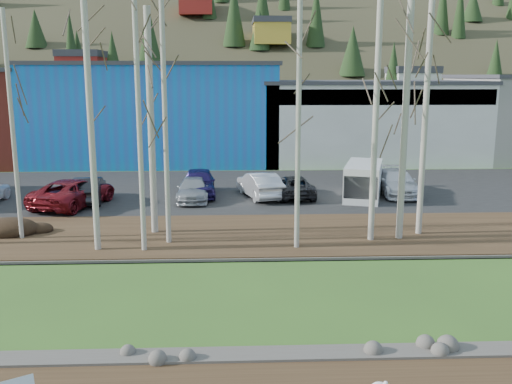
{
  "coord_description": "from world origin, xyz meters",
  "views": [
    {
      "loc": [
        0.38,
        -10.71,
        7.26
      ],
      "look_at": [
        1.35,
        12.45,
        2.5
      ],
      "focal_mm": 40.0,
      "sensor_mm": 36.0,
      "label": 1
    }
  ],
  "objects_px": {
    "van_white": "(363,181)",
    "car_1": "(89,189)",
    "car_4": "(199,182)",
    "car_3": "(193,189)",
    "car_5": "(260,185)",
    "car_7": "(396,182)",
    "car_6": "(293,186)",
    "car_8": "(75,193)",
    "car_2": "(72,193)"
  },
  "relations": [
    {
      "from": "van_white",
      "to": "car_1",
      "type": "bearing_deg",
      "value": -162.13
    },
    {
      "from": "car_4",
      "to": "car_3",
      "type": "bearing_deg",
      "value": -105.73
    },
    {
      "from": "car_5",
      "to": "car_7",
      "type": "bearing_deg",
      "value": 167.92
    },
    {
      "from": "car_6",
      "to": "car_8",
      "type": "bearing_deg",
      "value": 5.48
    },
    {
      "from": "car_2",
      "to": "car_7",
      "type": "bearing_deg",
      "value": -153.81
    },
    {
      "from": "car_8",
      "to": "van_white",
      "type": "relative_size",
      "value": 1.08
    },
    {
      "from": "car_4",
      "to": "car_7",
      "type": "relative_size",
      "value": 0.92
    },
    {
      "from": "car_1",
      "to": "car_6",
      "type": "height_order",
      "value": "car_1"
    },
    {
      "from": "car_1",
      "to": "car_7",
      "type": "xyz_separation_m",
      "value": [
        18.14,
        1.32,
        0.02
      ]
    },
    {
      "from": "car_4",
      "to": "car_8",
      "type": "distance_m",
      "value": 7.16
    },
    {
      "from": "car_2",
      "to": "car_6",
      "type": "height_order",
      "value": "car_2"
    },
    {
      "from": "car_8",
      "to": "van_white",
      "type": "distance_m",
      "value": 16.45
    },
    {
      "from": "car_5",
      "to": "van_white",
      "type": "xyz_separation_m",
      "value": [
        6.05,
        -0.5,
        0.27
      ]
    },
    {
      "from": "car_1",
      "to": "car_6",
      "type": "relative_size",
      "value": 0.96
    },
    {
      "from": "car_1",
      "to": "car_3",
      "type": "height_order",
      "value": "car_1"
    },
    {
      "from": "car_7",
      "to": "van_white",
      "type": "xyz_separation_m",
      "value": [
        -2.26,
        -1.02,
        0.28
      ]
    },
    {
      "from": "car_4",
      "to": "van_white",
      "type": "height_order",
      "value": "van_white"
    },
    {
      "from": "car_5",
      "to": "car_8",
      "type": "relative_size",
      "value": 0.84
    },
    {
      "from": "car_7",
      "to": "car_6",
      "type": "bearing_deg",
      "value": -174.48
    },
    {
      "from": "car_5",
      "to": "car_8",
      "type": "height_order",
      "value": "car_8"
    },
    {
      "from": "car_2",
      "to": "car_5",
      "type": "bearing_deg",
      "value": -150.97
    },
    {
      "from": "car_1",
      "to": "car_8",
      "type": "distance_m",
      "value": 1.18
    },
    {
      "from": "car_1",
      "to": "car_3",
      "type": "distance_m",
      "value": 5.94
    },
    {
      "from": "car_3",
      "to": "car_5",
      "type": "xyz_separation_m",
      "value": [
        3.89,
        0.52,
        0.12
      ]
    },
    {
      "from": "car_5",
      "to": "car_6",
      "type": "xyz_separation_m",
      "value": [
        2.0,
        0.11,
        -0.12
      ]
    },
    {
      "from": "car_5",
      "to": "car_7",
      "type": "xyz_separation_m",
      "value": [
        8.32,
        0.52,
        -0.01
      ]
    },
    {
      "from": "van_white",
      "to": "car_4",
      "type": "bearing_deg",
      "value": -169.9
    },
    {
      "from": "car_4",
      "to": "car_5",
      "type": "xyz_separation_m",
      "value": [
        3.63,
        -0.64,
        -0.05
      ]
    },
    {
      "from": "car_3",
      "to": "car_4",
      "type": "distance_m",
      "value": 1.2
    },
    {
      "from": "car_3",
      "to": "car_1",
      "type": "bearing_deg",
      "value": -177.93
    },
    {
      "from": "car_3",
      "to": "van_white",
      "type": "height_order",
      "value": "van_white"
    },
    {
      "from": "car_2",
      "to": "car_4",
      "type": "height_order",
      "value": "car_4"
    },
    {
      "from": "van_white",
      "to": "car_2",
      "type": "bearing_deg",
      "value": -158.52
    },
    {
      "from": "car_7",
      "to": "car_8",
      "type": "distance_m",
      "value": 18.81
    },
    {
      "from": "car_4",
      "to": "car_8",
      "type": "xyz_separation_m",
      "value": [
        -6.71,
        -2.49,
        -0.04
      ]
    },
    {
      "from": "car_3",
      "to": "car_6",
      "type": "relative_size",
      "value": 0.96
    },
    {
      "from": "car_3",
      "to": "van_white",
      "type": "xyz_separation_m",
      "value": [
        9.95,
        0.03,
        0.39
      ]
    },
    {
      "from": "car_8",
      "to": "car_7",
      "type": "bearing_deg",
      "value": -153.76
    },
    {
      "from": "car_6",
      "to": "car_4",
      "type": "bearing_deg",
      "value": -8.92
    },
    {
      "from": "car_2",
      "to": "car_5",
      "type": "xyz_separation_m",
      "value": [
        10.48,
        1.85,
        -0.0
      ]
    },
    {
      "from": "car_6",
      "to": "car_7",
      "type": "height_order",
      "value": "car_7"
    },
    {
      "from": "car_3",
      "to": "car_5",
      "type": "bearing_deg",
      "value": 7.08
    },
    {
      "from": "car_4",
      "to": "car_5",
      "type": "height_order",
      "value": "car_4"
    },
    {
      "from": "car_8",
      "to": "van_white",
      "type": "bearing_deg",
      "value": -156.27
    },
    {
      "from": "car_2",
      "to": "van_white",
      "type": "relative_size",
      "value": 1.08
    },
    {
      "from": "car_5",
      "to": "car_3",
      "type": "bearing_deg",
      "value": -8.01
    },
    {
      "from": "car_2",
      "to": "car_3",
      "type": "height_order",
      "value": "car_2"
    },
    {
      "from": "car_4",
      "to": "car_7",
      "type": "height_order",
      "value": "car_4"
    },
    {
      "from": "car_2",
      "to": "van_white",
      "type": "bearing_deg",
      "value": -156.31
    },
    {
      "from": "car_5",
      "to": "car_6",
      "type": "distance_m",
      "value": 2.0
    }
  ]
}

